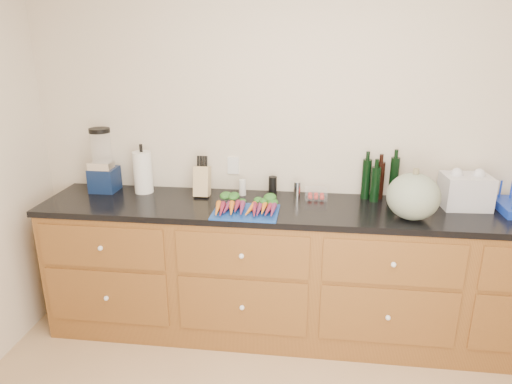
# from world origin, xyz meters

# --- Properties ---
(wall_back) EXTENTS (4.10, 0.05, 2.60)m
(wall_back) POSITION_xyz_m (0.00, 1.62, 1.30)
(wall_back) COLOR beige
(wall_back) RESTS_ON ground
(cabinets) EXTENTS (3.60, 0.64, 0.90)m
(cabinets) POSITION_xyz_m (0.00, 1.30, 0.45)
(cabinets) COLOR brown
(cabinets) RESTS_ON ground
(countertop) EXTENTS (3.64, 0.62, 0.04)m
(countertop) POSITION_xyz_m (0.00, 1.30, 0.92)
(countertop) COLOR black
(countertop) RESTS_ON cabinets
(cutting_board) EXTENTS (0.41, 0.31, 0.01)m
(cutting_board) POSITION_xyz_m (-0.44, 1.14, 0.95)
(cutting_board) COLOR navy
(cutting_board) RESTS_ON countertop
(carrots) EXTENTS (0.39, 0.29, 0.06)m
(carrots) POSITION_xyz_m (-0.44, 1.18, 0.97)
(carrots) COLOR orange
(carrots) RESTS_ON cutting_board
(squash) EXTENTS (0.31, 0.31, 0.28)m
(squash) POSITION_xyz_m (0.56, 1.17, 1.08)
(squash) COLOR slate
(squash) RESTS_ON countertop
(blender_appliance) EXTENTS (0.18, 0.18, 0.45)m
(blender_appliance) POSITION_xyz_m (-1.51, 1.46, 1.14)
(blender_appliance) COLOR #0F1F47
(blender_appliance) RESTS_ON countertop
(paper_towel) EXTENTS (0.13, 0.13, 0.29)m
(paper_towel) POSITION_xyz_m (-1.22, 1.46, 1.09)
(paper_towel) COLOR white
(paper_towel) RESTS_ON countertop
(knife_block) EXTENTS (0.10, 0.10, 0.21)m
(knife_block) POSITION_xyz_m (-0.79, 1.44, 1.04)
(knife_block) COLOR tan
(knife_block) RESTS_ON countertop
(grinder_salt) EXTENTS (0.05, 0.05, 0.11)m
(grinder_salt) POSITION_xyz_m (-0.52, 1.48, 1.00)
(grinder_salt) COLOR silver
(grinder_salt) RESTS_ON countertop
(grinder_pepper) EXTENTS (0.06, 0.06, 0.14)m
(grinder_pepper) POSITION_xyz_m (-0.31, 1.48, 1.01)
(grinder_pepper) COLOR black
(grinder_pepper) RESTS_ON countertop
(canister_chrome) EXTENTS (0.05, 0.05, 0.11)m
(canister_chrome) POSITION_xyz_m (-0.14, 1.48, 1.00)
(canister_chrome) COLOR silver
(canister_chrome) RESTS_ON countertop
(tomato_box) EXTENTS (0.15, 0.12, 0.07)m
(tomato_box) POSITION_xyz_m (-0.01, 1.47, 0.97)
(tomato_box) COLOR white
(tomato_box) RESTS_ON countertop
(bottles) EXTENTS (0.24, 0.12, 0.29)m
(bottles) POSITION_xyz_m (0.41, 1.51, 1.07)
(bottles) COLOR black
(bottles) RESTS_ON countertop
(grocery_bag) EXTENTS (0.30, 0.25, 0.21)m
(grocery_bag) POSITION_xyz_m (0.94, 1.42, 1.05)
(grocery_bag) COLOR silver
(grocery_bag) RESTS_ON countertop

